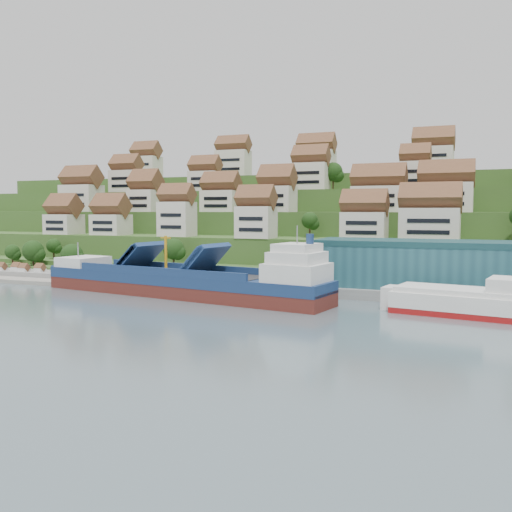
% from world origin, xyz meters
% --- Properties ---
extents(ground, '(300.00, 300.00, 0.00)m').
position_xyz_m(ground, '(0.00, 0.00, 0.00)').
color(ground, slate).
rests_on(ground, ground).
extents(quay, '(180.00, 14.00, 2.20)m').
position_xyz_m(quay, '(20.00, 15.00, 1.10)').
color(quay, gray).
rests_on(quay, ground).
extents(pebble_beach, '(45.00, 20.00, 1.00)m').
position_xyz_m(pebble_beach, '(-58.00, 12.00, 0.50)').
color(pebble_beach, gray).
rests_on(pebble_beach, ground).
extents(hillside, '(260.00, 128.00, 31.00)m').
position_xyz_m(hillside, '(0.00, 103.55, 10.66)').
color(hillside, '#2D4C1E').
rests_on(hillside, ground).
extents(hillside_village, '(160.99, 63.02, 29.79)m').
position_xyz_m(hillside_village, '(2.83, 60.40, 24.34)').
color(hillside_village, silver).
rests_on(hillside_village, ground).
extents(hillside_trees, '(139.66, 62.44, 30.90)m').
position_xyz_m(hillside_trees, '(-15.14, 42.65, 15.97)').
color(hillside_trees, '#1F4115').
rests_on(hillside_trees, ground).
extents(warehouse, '(60.00, 15.00, 10.00)m').
position_xyz_m(warehouse, '(52.00, 17.00, 7.20)').
color(warehouse, '#245762').
rests_on(warehouse, quay).
extents(flagpole, '(1.28, 0.16, 8.00)m').
position_xyz_m(flagpole, '(18.11, 10.00, 6.88)').
color(flagpole, gray).
rests_on(flagpole, quay).
extents(beach_huts, '(14.40, 3.70, 2.20)m').
position_xyz_m(beach_huts, '(-60.00, 10.75, 2.10)').
color(beach_huts, white).
rests_on(beach_huts, pebble_beach).
extents(cargo_ship, '(70.66, 22.17, 15.38)m').
position_xyz_m(cargo_ship, '(-3.21, -0.44, 3.01)').
color(cargo_ship, '#57211A').
rests_on(cargo_ship, ground).
extents(second_ship, '(27.72, 14.06, 7.67)m').
position_xyz_m(second_ship, '(54.57, -1.49, 2.32)').
color(second_ship, maroon).
rests_on(second_ship, ground).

